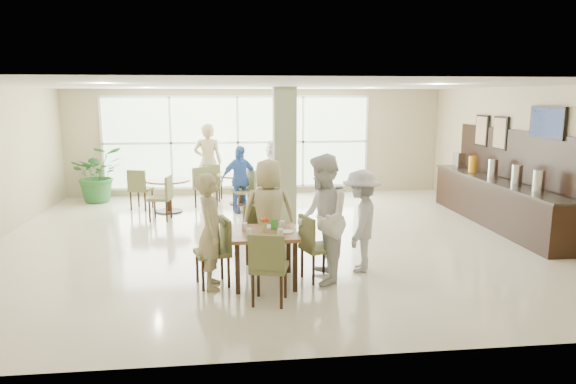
{
  "coord_description": "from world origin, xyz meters",
  "views": [
    {
      "loc": [
        -0.71,
        -9.25,
        2.62
      ],
      "look_at": [
        0.2,
        -1.2,
        1.1
      ],
      "focal_mm": 32.0,
      "sensor_mm": 36.0,
      "label": 1
    }
  ],
  "objects": [
    {
      "name": "ground",
      "position": [
        0.0,
        0.0,
        0.0
      ],
      "size": [
        10.0,
        10.0,
        0.0
      ],
      "primitive_type": "plane",
      "color": "beige",
      "rests_on": "ground"
    },
    {
      "name": "room_shell",
      "position": [
        0.0,
        0.0,
        1.7
      ],
      "size": [
        10.0,
        10.0,
        10.0
      ],
      "color": "white",
      "rests_on": "ground"
    },
    {
      "name": "window_bank",
      "position": [
        -0.5,
        4.46,
        1.4
      ],
      "size": [
        7.0,
        0.04,
        7.0
      ],
      "color": "silver",
      "rests_on": "ground"
    },
    {
      "name": "column",
      "position": [
        0.4,
        1.2,
        1.4
      ],
      "size": [
        0.45,
        0.45,
        2.8
      ],
      "primitive_type": "cube",
      "color": "#777E58",
      "rests_on": "ground"
    },
    {
      "name": "main_table",
      "position": [
        -0.26,
        -2.3,
        0.65
      ],
      "size": [
        0.92,
        0.92,
        0.75
      ],
      "color": "brown",
      "rests_on": "ground"
    },
    {
      "name": "round_table_left",
      "position": [
        -2.13,
        2.48,
        0.55
      ],
      "size": [
        0.99,
        0.99,
        0.75
      ],
      "color": "brown",
      "rests_on": "ground"
    },
    {
      "name": "round_table_right",
      "position": [
        -0.45,
        3.19,
        0.59
      ],
      "size": [
        1.18,
        1.18,
        0.75
      ],
      "color": "brown",
      "rests_on": "ground"
    },
    {
      "name": "chairs_main_table",
      "position": [
        -0.24,
        -2.3,
        0.47
      ],
      "size": [
        2.08,
        1.98,
        0.95
      ],
      "color": "brown",
      "rests_on": "ground"
    },
    {
      "name": "chairs_table_left",
      "position": [
        -2.1,
        2.47,
        0.47
      ],
      "size": [
        2.1,
        1.74,
        0.95
      ],
      "color": "brown",
      "rests_on": "ground"
    },
    {
      "name": "chairs_table_right",
      "position": [
        -0.43,
        3.19,
        0.47
      ],
      "size": [
        1.97,
        1.9,
        0.95
      ],
      "color": "brown",
      "rests_on": "ground"
    },
    {
      "name": "tabletop_clutter",
      "position": [
        -0.22,
        -2.32,
        0.81
      ],
      "size": [
        0.72,
        0.76,
        0.21
      ],
      "color": "white",
      "rests_on": "main_table"
    },
    {
      "name": "buffet_counter",
      "position": [
        4.7,
        0.51,
        0.55
      ],
      "size": [
        0.64,
        4.7,
        1.95
      ],
      "color": "black",
      "rests_on": "ground"
    },
    {
      "name": "wall_tv",
      "position": [
        4.94,
        -0.6,
        2.15
      ],
      "size": [
        0.06,
        1.0,
        0.58
      ],
      "color": "black",
      "rests_on": "ground"
    },
    {
      "name": "framed_art_a",
      "position": [
        4.95,
        1.0,
        1.85
      ],
      "size": [
        0.05,
        0.55,
        0.7
      ],
      "color": "black",
      "rests_on": "ground"
    },
    {
      "name": "framed_art_b",
      "position": [
        4.95,
        1.8,
        1.85
      ],
      "size": [
        0.05,
        0.55,
        0.7
      ],
      "color": "black",
      "rests_on": "ground"
    },
    {
      "name": "potted_plant",
      "position": [
        -4.0,
        3.85,
        0.7
      ],
      "size": [
        1.62,
        1.62,
        1.4
      ],
      "primitive_type": "imported",
      "rotation": [
        0.0,
        0.0,
        0.36
      ],
      "color": "#265F28",
      "rests_on": "ground"
    },
    {
      "name": "teen_left",
      "position": [
        -0.99,
        -2.39,
        0.8
      ],
      "size": [
        0.42,
        0.61,
        1.6
      ],
      "primitive_type": "imported",
      "rotation": [
        0.0,
        0.0,
        1.63
      ],
      "color": "tan",
      "rests_on": "ground"
    },
    {
      "name": "teen_far",
      "position": [
        -0.14,
        -1.61,
        0.85
      ],
      "size": [
        0.86,
        0.51,
        1.7
      ],
      "primitive_type": "imported",
      "rotation": [
        0.0,
        0.0,
        3.07
      ],
      "color": "tan",
      "rests_on": "ground"
    },
    {
      "name": "teen_right",
      "position": [
        0.56,
        -2.34,
        0.92
      ],
      "size": [
        0.77,
        0.95,
        1.84
      ],
      "primitive_type": "imported",
      "rotation": [
        0.0,
        0.0,
        -1.66
      ],
      "color": "white",
      "rests_on": "ground"
    },
    {
      "name": "teen_standing",
      "position": [
        1.22,
        -1.92,
        0.77
      ],
      "size": [
        0.9,
        1.14,
        1.55
      ],
      "primitive_type": "imported",
      "rotation": [
        0.0,
        0.0,
        -1.94
      ],
      "color": "#B2B2B5",
      "rests_on": "ground"
    },
    {
      "name": "adult_a",
      "position": [
        -0.51,
        2.28,
        0.76
      ],
      "size": [
        1.01,
        0.78,
        1.52
      ],
      "primitive_type": "imported",
      "rotation": [
        0.0,
        0.0,
        0.34
      ],
      "color": "#4271C8",
      "rests_on": "ground"
    },
    {
      "name": "adult_b",
      "position": [
        0.35,
        3.09,
        0.8
      ],
      "size": [
        1.18,
        1.61,
        1.6
      ],
      "primitive_type": "imported",
      "rotation": [
        0.0,
        0.0,
        -1.98
      ],
      "color": "white",
      "rests_on": "ground"
    },
    {
      "name": "adult_standing",
      "position": [
        -1.27,
        3.74,
        0.98
      ],
      "size": [
        0.73,
        0.49,
        1.95
      ],
      "primitive_type": "imported",
      "rotation": [
        0.0,
        0.0,
        3.11
      ],
      "color": "tan",
      "rests_on": "ground"
    }
  ]
}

